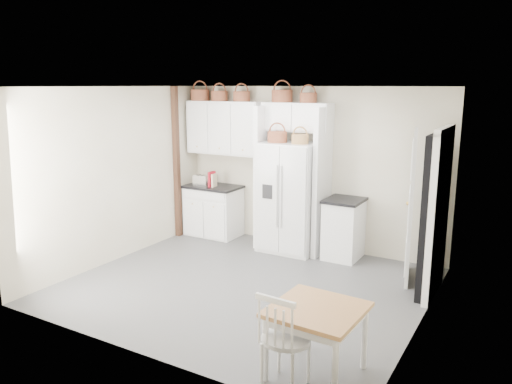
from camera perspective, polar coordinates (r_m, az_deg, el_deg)
The scene contains 29 objects.
floor at distance 6.77m, azimuth -1.20°, elevation -10.64°, with size 4.50×4.50×0.00m, color #4C4B4D.
ceiling at distance 6.24m, azimuth -1.31°, elevation 11.94°, with size 4.50×4.50×0.00m, color white.
wall_back at distance 8.13m, azimuth 6.08°, elevation 2.72°, with size 4.50×4.50×0.00m, color #BBAE92.
wall_left at distance 7.77m, azimuth -15.61°, elevation 1.90°, with size 4.00×4.00×0.00m, color #BBAE92.
wall_right at distance 5.58m, azimuth 18.92°, elevation -2.23°, with size 4.00×4.00×0.00m, color #BBAE92.
refrigerator at distance 7.94m, azimuth 3.95°, elevation -0.59°, with size 0.90×0.73×1.74m, color silver.
base_cab_left at distance 8.86m, azimuth -4.87°, elevation -2.22°, with size 0.92×0.58×0.86m, color white.
base_cab_right at distance 7.78m, azimuth 9.98°, elevation -4.28°, with size 0.51×0.61×0.89m, color white.
dining_table at distance 4.79m, azimuth 6.89°, elevation -16.56°, with size 0.79×0.79×0.66m, color olive.
windsor_chair at distance 4.55m, azimuth 3.41°, elevation -16.43°, with size 0.44×0.40×0.90m, color white.
counter_left at distance 8.76m, azimuth -4.92°, elevation 0.61°, with size 0.96×0.62×0.04m, color black.
counter_right at distance 7.66m, azimuth 10.11°, elevation -0.93°, with size 0.55×0.65×0.04m, color black.
toaster at distance 8.79m, azimuth -6.29°, elevation 1.36°, with size 0.26×0.15×0.18m, color silver.
cookbook_red at distance 8.65m, azimuth -5.07°, elevation 1.48°, with size 0.04×0.18×0.26m, color #A50F1E.
cookbook_cream at distance 8.63m, azimuth -4.81°, elevation 1.33°, with size 0.03×0.15×0.23m, color beige.
basket_upper_a at distance 8.89m, azimuth -6.41°, elevation 10.95°, with size 0.34×0.34×0.19m, color #5C1C14.
basket_upper_b at distance 8.65m, azimuth -4.20°, elevation 10.89°, with size 0.29×0.29×0.17m, color #5C1C14.
basket_upper_c at distance 8.41m, azimuth -1.66°, elevation 10.87°, with size 0.29×0.29×0.17m, color #5C1C14.
basket_bridge_a at distance 8.04m, azimuth 2.99°, elevation 10.89°, with size 0.34×0.34×0.19m, color #5C1C14.
basket_bridge_b at distance 7.85m, azimuth 5.99°, elevation 10.67°, with size 0.27×0.27×0.15m, color #5C1C14.
basket_fridge_a at distance 7.79m, azimuth 2.45°, elevation 6.30°, with size 0.31×0.31×0.17m, color #5C1C14.
basket_fridge_b at distance 7.62m, azimuth 5.05°, elevation 6.04°, with size 0.27×0.27×0.14m, color olive.
upper_cabinet at distance 8.62m, azimuth -3.52°, elevation 7.33°, with size 1.40×0.34×0.90m, color white.
bridge_cabinet at distance 7.94m, azimuth 4.71°, elevation 8.53°, with size 1.12×0.34×0.45m, color white.
fridge_panel_left at distance 8.18m, azimuth 0.97°, elevation 1.78°, with size 0.08×0.60×2.30m, color white.
fridge_panel_right at distance 7.74m, azimuth 7.59°, elevation 1.09°, with size 0.08×0.60×2.30m, color white.
trim_post at distance 8.72m, azimuth -9.06°, elevation 3.29°, with size 0.09×0.09×2.60m, color #351A0F.
doorway_void at distance 6.62m, azimuth 19.71°, elevation -2.54°, with size 0.18×0.85×2.05m, color black.
door_slab at distance 7.01m, azimuth 17.33°, elevation -1.59°, with size 0.80×0.04×2.05m, color white.
Camera 1 is at (3.24, -5.33, 2.63)m, focal length 35.00 mm.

